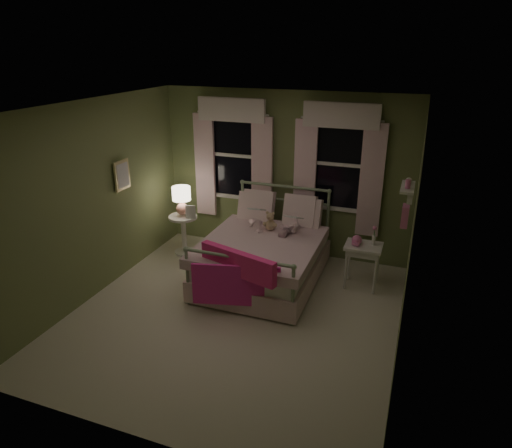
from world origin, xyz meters
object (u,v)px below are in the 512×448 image
at_px(teddy_bear, 270,223).
at_px(child_right, 292,212).
at_px(bed, 264,255).
at_px(nightstand_left, 184,229).
at_px(child_left, 256,208).
at_px(nightstand_right, 363,252).
at_px(table_lamp, 182,198).

bearing_deg(teddy_bear, child_right, 29.50).
distance_m(bed, nightstand_left, 1.58).
relative_size(child_left, child_right, 0.99).
height_order(bed, teddy_bear, bed).
distance_m(child_left, nightstand_right, 1.70).
bearing_deg(nightstand_left, child_right, 0.88).
bearing_deg(nightstand_left, bed, -14.44).
bearing_deg(bed, child_right, 56.40).
relative_size(teddy_bear, table_lamp, 0.63).
bearing_deg(child_right, nightstand_right, -178.09).
distance_m(child_left, child_right, 0.56).
relative_size(nightstand_left, nightstand_right, 1.02).
height_order(nightstand_left, nightstand_right, same).
height_order(bed, nightstand_left, bed).
xyz_separation_m(teddy_bear, nightstand_right, (1.36, -0.01, -0.24)).
bearing_deg(child_left, child_right, 153.33).
xyz_separation_m(nightstand_left, table_lamp, (0.00, 0.00, 0.54)).
xyz_separation_m(bed, nightstand_right, (1.36, 0.25, 0.17)).
bearing_deg(nightstand_right, table_lamp, 177.22).
height_order(teddy_bear, nightstand_right, teddy_bear).
relative_size(child_left, table_lamp, 1.59).
bearing_deg(table_lamp, child_right, 0.88).
distance_m(nightstand_left, nightstand_right, 2.90).
bearing_deg(nightstand_right, child_left, 174.16).
distance_m(bed, child_right, 0.75).
height_order(child_left, table_lamp, child_left).
height_order(table_lamp, nightstand_right, table_lamp).
distance_m(bed, teddy_bear, 0.49).
distance_m(child_right, nightstand_left, 1.88).
relative_size(bed, nightstand_left, 3.13).
relative_size(child_right, teddy_bear, 2.52).
relative_size(table_lamp, nightstand_right, 0.73).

